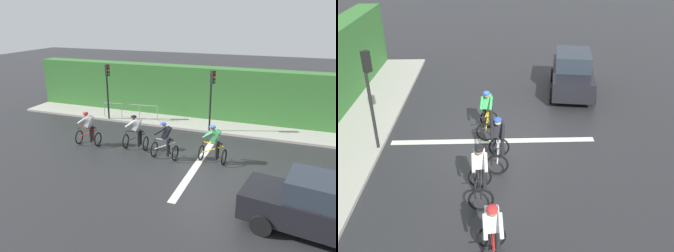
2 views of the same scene
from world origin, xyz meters
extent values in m
plane|color=#28282B|center=(0.00, 0.00, 0.00)|extent=(80.00, 80.00, 0.00)
cube|color=#ADA89E|center=(5.08, 2.00, 0.06)|extent=(2.80, 21.85, 0.12)
cube|color=gray|center=(5.98, 2.00, 0.33)|extent=(0.44, 21.85, 0.67)
cube|color=#387533|center=(6.28, 2.00, 1.55)|extent=(1.10, 21.85, 3.11)
cube|color=silver|center=(0.00, 0.21, 0.00)|extent=(7.00, 0.30, 0.01)
torus|color=black|center=(0.01, 6.28, 0.34)|extent=(0.68, 0.11, 0.68)
torus|color=black|center=(0.08, 5.26, 0.34)|extent=(0.68, 0.11, 0.68)
cylinder|color=red|center=(0.04, 5.77, 0.59)|extent=(0.11, 0.99, 0.51)
cylinder|color=red|center=(0.06, 5.46, 0.62)|extent=(0.04, 0.04, 0.55)
cylinder|color=red|center=(0.04, 5.82, 0.87)|extent=(0.09, 0.72, 0.04)
cube|color=black|center=(0.06, 5.46, 0.91)|extent=(0.11, 0.23, 0.04)
cylinder|color=black|center=(0.01, 6.18, 0.84)|extent=(0.42, 0.06, 0.03)
cube|color=white|center=(0.05, 5.67, 1.21)|extent=(0.33, 0.43, 0.57)
sphere|color=#9E7051|center=(0.04, 5.82, 1.52)|extent=(0.20, 0.20, 0.20)
ellipsoid|color=red|center=(0.04, 5.82, 1.59)|extent=(0.26, 0.30, 0.14)
cylinder|color=black|center=(-0.06, 5.56, 0.57)|extent=(0.12, 0.12, 0.74)
cylinder|color=black|center=(0.18, 5.57, 0.57)|extent=(0.12, 0.12, 0.74)
cylinder|color=white|center=(-0.13, 5.94, 1.26)|extent=(0.12, 0.48, 0.37)
cylinder|color=white|center=(0.19, 5.96, 1.26)|extent=(0.12, 0.48, 0.37)
torus|color=black|center=(0.34, 3.91, 0.34)|extent=(0.68, 0.10, 0.68)
torus|color=black|center=(0.39, 2.89, 0.34)|extent=(0.68, 0.10, 0.68)
cylinder|color=black|center=(0.36, 3.40, 0.59)|extent=(0.10, 0.99, 0.51)
cylinder|color=black|center=(0.38, 3.09, 0.62)|extent=(0.04, 0.04, 0.55)
cylinder|color=black|center=(0.36, 3.45, 0.87)|extent=(0.08, 0.72, 0.04)
cube|color=black|center=(0.38, 3.09, 0.91)|extent=(0.11, 0.22, 0.04)
cylinder|color=black|center=(0.34, 3.80, 0.84)|extent=(0.42, 0.05, 0.03)
cube|color=white|center=(0.37, 3.29, 1.21)|extent=(0.32, 0.42, 0.57)
sphere|color=#9E7051|center=(0.36, 3.45, 1.52)|extent=(0.20, 0.20, 0.20)
ellipsoid|color=black|center=(0.36, 3.45, 1.59)|extent=(0.25, 0.29, 0.14)
cylinder|color=black|center=(0.25, 3.19, 0.57)|extent=(0.12, 0.12, 0.74)
cylinder|color=black|center=(0.49, 3.20, 0.57)|extent=(0.12, 0.12, 0.74)
cylinder|color=white|center=(0.19, 3.57, 1.26)|extent=(0.11, 0.48, 0.37)
cylinder|color=white|center=(0.51, 3.59, 1.26)|extent=(0.11, 0.48, 0.37)
torus|color=black|center=(-0.11, 2.25, 0.34)|extent=(0.68, 0.11, 0.68)
torus|color=black|center=(-0.18, 1.23, 0.34)|extent=(0.68, 0.11, 0.68)
cylinder|color=silver|center=(-0.14, 1.74, 0.59)|extent=(0.12, 0.99, 0.51)
cylinder|color=silver|center=(-0.17, 1.43, 0.62)|extent=(0.04, 0.04, 0.55)
cylinder|color=silver|center=(-0.14, 1.79, 0.87)|extent=(0.10, 0.72, 0.04)
cube|color=black|center=(-0.17, 1.43, 0.91)|extent=(0.12, 0.23, 0.04)
cylinder|color=black|center=(-0.11, 2.15, 0.84)|extent=(0.42, 0.06, 0.03)
cube|color=black|center=(-0.15, 1.64, 1.21)|extent=(0.33, 0.43, 0.57)
sphere|color=beige|center=(-0.14, 1.79, 1.52)|extent=(0.20, 0.20, 0.20)
ellipsoid|color=#264CB2|center=(-0.14, 1.79, 1.59)|extent=(0.26, 0.30, 0.14)
cylinder|color=black|center=(-0.28, 1.54, 0.57)|extent=(0.12, 0.12, 0.74)
cylinder|color=black|center=(-0.04, 1.53, 0.57)|extent=(0.12, 0.12, 0.74)
cylinder|color=black|center=(-0.29, 1.93, 1.26)|extent=(0.12, 0.48, 0.37)
cylinder|color=black|center=(0.03, 1.91, 1.26)|extent=(0.12, 0.48, 0.37)
torus|color=black|center=(0.25, 0.18, 0.34)|extent=(0.68, 0.14, 0.68)
torus|color=black|center=(0.14, -0.83, 0.34)|extent=(0.68, 0.14, 0.68)
cylinder|color=gold|center=(0.20, -0.33, 0.59)|extent=(0.16, 0.99, 0.51)
cylinder|color=gold|center=(0.16, -0.63, 0.62)|extent=(0.04, 0.04, 0.55)
cylinder|color=gold|center=(0.20, -0.28, 0.87)|extent=(0.12, 0.71, 0.04)
cube|color=black|center=(0.16, -0.63, 0.91)|extent=(0.12, 0.23, 0.04)
cylinder|color=black|center=(0.24, 0.08, 0.84)|extent=(0.42, 0.08, 0.03)
cube|color=green|center=(0.18, -0.43, 1.21)|extent=(0.34, 0.44, 0.57)
sphere|color=#9E7051|center=(0.20, -0.28, 1.52)|extent=(0.20, 0.20, 0.20)
ellipsoid|color=#264CB2|center=(0.20, -0.28, 1.59)|extent=(0.27, 0.31, 0.14)
cylinder|color=black|center=(0.05, -0.52, 0.57)|extent=(0.12, 0.12, 0.74)
cylinder|color=black|center=(0.29, -0.54, 0.57)|extent=(0.12, 0.12, 0.74)
cylinder|color=green|center=(0.06, -0.13, 1.26)|extent=(0.14, 0.48, 0.37)
cylinder|color=green|center=(0.38, -0.16, 1.26)|extent=(0.14, 0.48, 0.37)
cube|color=black|center=(-3.53, -4.17, 0.70)|extent=(2.32, 4.32, 0.80)
cube|color=#262D38|center=(-3.57, -4.42, 1.43)|extent=(1.81, 2.34, 0.66)
cylinder|color=black|center=(-4.15, -2.78, 0.32)|extent=(0.32, 0.67, 0.64)
cylinder|color=black|center=(-2.51, -3.04, 0.32)|extent=(0.32, 0.67, 0.64)
cube|color=#EAEACC|center=(-3.72, -2.10, 0.80)|extent=(0.29, 0.12, 0.16)
cube|color=#EAEACC|center=(-2.71, -2.26, 0.80)|extent=(0.29, 0.12, 0.16)
cylinder|color=black|center=(3.79, 0.70, 1.35)|extent=(0.10, 0.10, 2.70)
cube|color=black|center=(3.75, 0.61, 3.02)|extent=(0.27, 0.27, 0.64)
sphere|color=red|center=(3.69, 0.51, 3.22)|extent=(0.11, 0.11, 0.11)
sphere|color=orange|center=(3.69, 0.51, 3.02)|extent=(0.11, 0.11, 0.11)
sphere|color=green|center=(3.69, 0.51, 2.82)|extent=(0.11, 0.11, 0.11)
cylinder|color=black|center=(3.79, 6.82, 1.35)|extent=(0.10, 0.10, 2.70)
cube|color=black|center=(3.75, 6.73, 3.02)|extent=(0.27, 0.27, 0.64)
sphere|color=red|center=(3.71, 6.63, 3.22)|extent=(0.11, 0.11, 0.11)
sphere|color=orange|center=(3.71, 6.63, 3.02)|extent=(0.11, 0.11, 0.11)
sphere|color=green|center=(3.71, 6.63, 2.82)|extent=(0.11, 0.11, 0.11)
cylinder|color=#999EA3|center=(4.18, 5.58, 1.00)|extent=(0.44, 3.30, 0.05)
cylinder|color=#999EA3|center=(4.38, 3.93, 0.50)|extent=(0.04, 0.04, 1.00)
cylinder|color=#999EA3|center=(4.25, 5.03, 0.50)|extent=(0.04, 0.04, 1.00)
cylinder|color=#999EA3|center=(4.11, 6.12, 0.50)|extent=(0.04, 0.04, 1.00)
cylinder|color=#999EA3|center=(3.98, 7.22, 0.50)|extent=(0.04, 0.04, 1.00)
camera|label=1|loc=(-12.64, -3.11, 6.06)|focal=35.39mm
camera|label=2|loc=(-0.01, 11.95, 6.58)|focal=41.60mm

